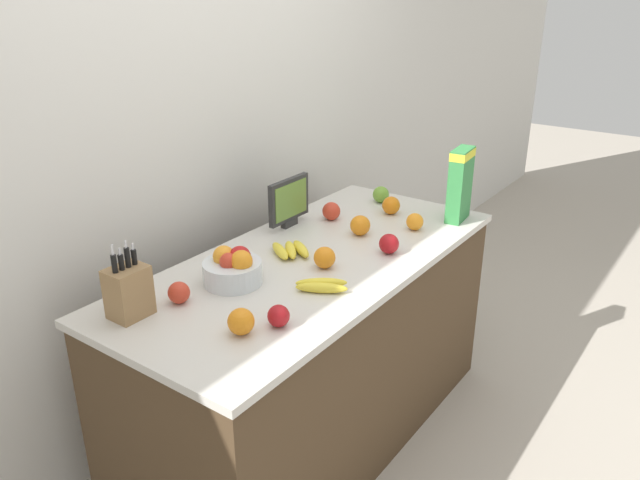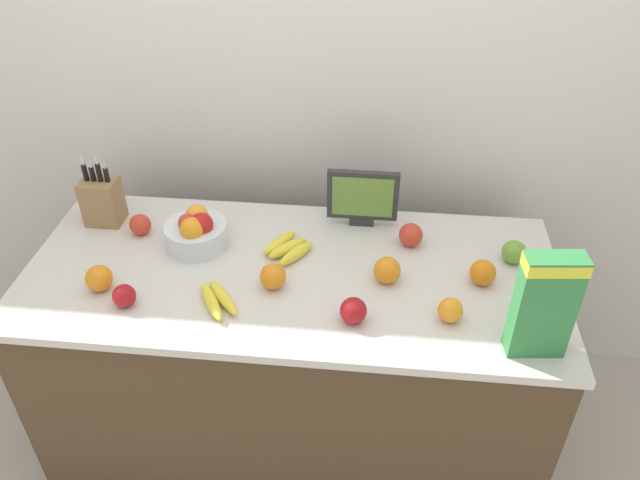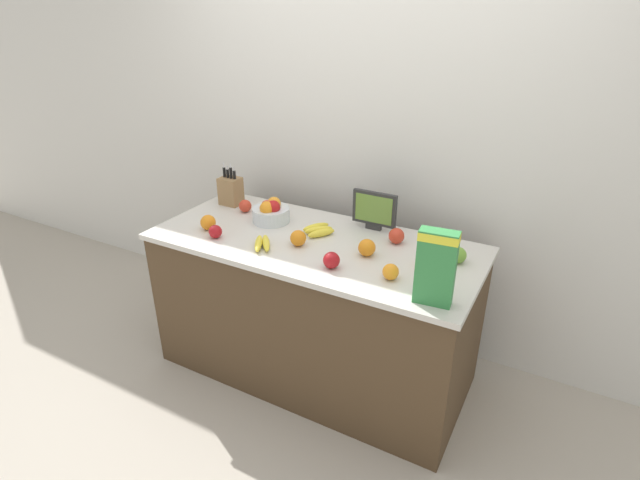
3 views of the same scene
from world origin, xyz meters
The scene contains 19 objects.
ground_plane centered at (0.00, 0.00, 0.00)m, with size 14.00×14.00×0.00m, color #B2A899.
wall_back centered at (0.00, 0.61, 1.30)m, with size 9.00×0.06×2.60m.
counter centered at (0.00, 0.00, 0.43)m, with size 1.78×0.79×0.86m.
knife_block centered at (-0.72, 0.22, 0.95)m, with size 0.13×0.10×0.27m.
small_monitor centered at (0.22, 0.29, 0.98)m, with size 0.25×0.03×0.22m.
cereal_box centered at (0.74, -0.28, 1.04)m, with size 0.17×0.09×0.33m.
fruit_bowl centered at (-0.35, 0.11, 0.92)m, with size 0.22×0.22×0.14m.
banana_bunch_left centered at (-0.20, -0.19, 0.88)m, with size 0.17×0.20×0.04m.
banana_bunch_right centered at (-0.02, 0.09, 0.88)m, with size 0.19×0.21×0.04m.
apple_front centered at (-0.57, 0.15, 0.90)m, with size 0.08×0.08×0.08m, color red.
apple_near_bananas centered at (0.74, 0.12, 0.90)m, with size 0.08×0.08×0.08m, color #6B9E33.
apple_by_knife_block centered at (0.22, -0.22, 0.90)m, with size 0.08×0.08×0.08m, color #A31419.
apple_middle centered at (-0.49, -0.22, 0.90)m, with size 0.07×0.07×0.07m, color #A31419.
apple_rightmost centered at (0.39, 0.19, 0.90)m, with size 0.08×0.08×0.08m, color red.
orange_mid_left centered at (0.62, 0.00, 0.90)m, with size 0.08×0.08×0.08m, color orange.
orange_front_center centered at (0.32, -0.02, 0.91)m, with size 0.09×0.09×0.09m, color orange.
orange_near_bowl centered at (0.51, -0.19, 0.90)m, with size 0.08×0.08×0.08m, color orange.
orange_front_right centered at (-0.59, -0.16, 0.90)m, with size 0.09×0.09×0.09m, color orange.
orange_back_center centered at (-0.05, -0.09, 0.90)m, with size 0.08×0.08×0.08m, color orange.
Camera 2 is at (0.26, -1.59, 2.17)m, focal length 35.00 mm.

